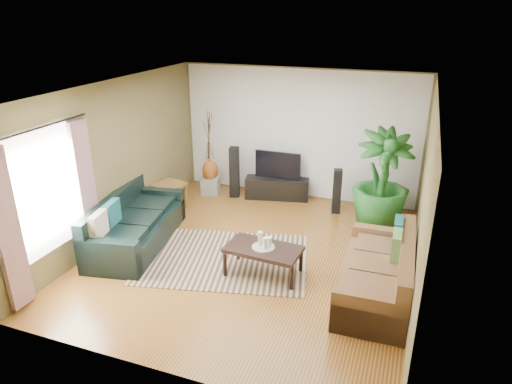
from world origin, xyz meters
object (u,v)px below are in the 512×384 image
at_px(coffee_table, 263,261).
at_px(speaker_left, 234,172).
at_px(sofa_right, 376,268).
at_px(television, 278,165).
at_px(side_table, 170,197).
at_px(pedestal, 211,186).
at_px(speaker_right, 337,191).
at_px(sofa_left, 136,221).
at_px(tv_stand, 277,188).
at_px(vase, 210,171).
at_px(potted_plant, 382,180).

bearing_deg(coffee_table, speaker_left, 124.82).
bearing_deg(sofa_right, television, -142.26).
bearing_deg(side_table, pedestal, 70.22).
bearing_deg(television, speaker_left, -165.55).
bearing_deg(speaker_right, sofa_left, -153.00).
xyz_separation_m(coffee_table, tv_stand, (-0.70, 2.93, -0.01)).
relative_size(pedestal, vase, 0.78).
xyz_separation_m(sofa_left, pedestal, (0.20, 2.49, -0.24)).
height_order(sofa_right, pedestal, sofa_right).
xyz_separation_m(potted_plant, side_table, (-3.98, -0.68, -0.63)).
bearing_deg(sofa_right, coffee_table, -90.11).
bearing_deg(speaker_right, sofa_right, -80.71).
distance_m(speaker_left, speaker_right, 2.21).
xyz_separation_m(tv_stand, potted_plant, (2.16, -0.65, 0.69)).
bearing_deg(sofa_right, pedestal, -126.07).
xyz_separation_m(potted_plant, pedestal, (-3.59, 0.39, -0.73)).
relative_size(sofa_right, vase, 4.41).
distance_m(sofa_left, side_table, 1.44).
xyz_separation_m(sofa_right, tv_stand, (-2.36, 2.89, -0.20)).
xyz_separation_m(television, speaker_left, (-0.89, -0.23, -0.19)).
bearing_deg(pedestal, tv_stand, 10.02).
bearing_deg(pedestal, television, 10.79).
bearing_deg(tv_stand, speaker_left, -179.19).
relative_size(speaker_right, side_table, 1.59).
bearing_deg(pedestal, potted_plant, -6.22).
height_order(television, pedestal, television).
relative_size(vase, side_table, 0.83).
bearing_deg(vase, sofa_right, -34.84).
distance_m(television, speaker_right, 1.38).
distance_m(pedestal, vase, 0.35).
xyz_separation_m(sofa_right, coffee_table, (-1.65, -0.03, -0.20)).
distance_m(tv_stand, television, 0.51).
distance_m(coffee_table, speaker_left, 3.16).
relative_size(sofa_right, side_table, 3.64).
bearing_deg(coffee_table, speaker_right, 81.32).
distance_m(tv_stand, side_table, 2.25).
relative_size(pedestal, side_table, 0.64).
xyz_separation_m(coffee_table, speaker_right, (0.61, 2.62, 0.22)).
bearing_deg(tv_stand, speaker_right, -25.35).
relative_size(sofa_left, sofa_right, 1.10).
height_order(coffee_table, television, television).
bearing_deg(side_table, speaker_right, 18.00).
height_order(television, potted_plant, potted_plant).
distance_m(speaker_right, pedestal, 2.77).
bearing_deg(pedestal, sofa_right, -34.84).
bearing_deg(sofa_left, vase, -14.90).
xyz_separation_m(television, potted_plant, (2.16, -0.67, 0.18)).
xyz_separation_m(sofa_right, speaker_left, (-3.24, 2.68, 0.12)).
relative_size(speaker_right, potted_plant, 0.49).
height_order(tv_stand, speaker_left, speaker_left).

